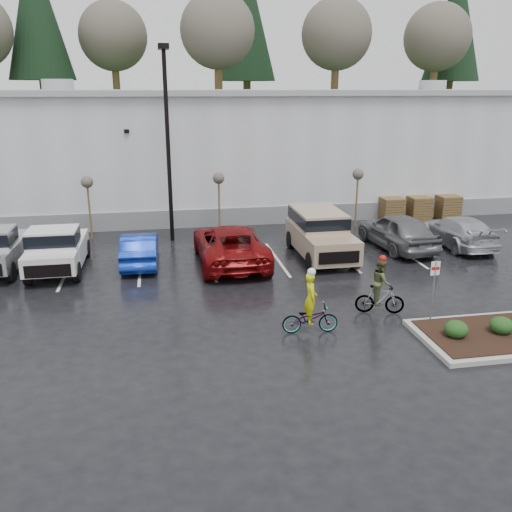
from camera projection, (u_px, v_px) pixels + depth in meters
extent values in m
plane|color=black|center=(318.00, 338.00, 16.58)|extent=(120.00, 120.00, 0.00)
cube|color=silver|center=(225.00, 147.00, 36.21)|extent=(60.00, 15.00, 7.00)
cube|color=slate|center=(243.00, 216.00, 30.01)|extent=(60.00, 0.12, 1.00)
cube|color=#999B9E|center=(225.00, 92.00, 35.15)|extent=(60.50, 15.50, 0.30)
cube|color=#233F1A|center=(199.00, 130.00, 57.96)|extent=(80.00, 25.00, 6.00)
cylinder|color=black|center=(168.00, 150.00, 25.83)|extent=(0.20, 0.20, 9.00)
cube|color=black|center=(163.00, 47.00, 24.46)|extent=(0.50, 1.00, 0.25)
cylinder|color=#523C20|center=(90.00, 212.00, 27.01)|extent=(0.10, 0.10, 2.80)
sphere|color=#454037|center=(87.00, 182.00, 26.56)|extent=(0.60, 0.60, 0.60)
cylinder|color=#523C20|center=(219.00, 207.00, 28.12)|extent=(0.10, 0.10, 2.80)
sphere|color=#454037|center=(219.00, 178.00, 27.67)|extent=(0.60, 0.60, 0.60)
cylinder|color=#523C20|center=(356.00, 202.00, 29.40)|extent=(0.10, 0.10, 2.80)
sphere|color=#454037|center=(358.00, 174.00, 28.96)|extent=(0.60, 0.60, 0.60)
cube|color=#523C20|center=(391.00, 209.00, 30.98)|extent=(1.20, 1.20, 1.35)
cube|color=#523C20|center=(419.00, 208.00, 31.27)|extent=(1.20, 1.20, 1.35)
cube|color=#523C20|center=(447.00, 207.00, 31.58)|extent=(1.20, 1.20, 1.35)
ellipsoid|color=#153813|center=(456.00, 329.00, 16.20)|extent=(0.70, 0.70, 0.52)
ellipsoid|color=#153813|center=(502.00, 325.00, 16.46)|extent=(0.70, 0.70, 0.52)
cylinder|color=gray|center=(433.00, 294.00, 17.09)|extent=(0.05, 0.05, 2.20)
cube|color=white|center=(435.00, 268.00, 16.84)|extent=(0.30, 0.02, 0.45)
cube|color=red|center=(436.00, 268.00, 16.83)|extent=(0.26, 0.02, 0.10)
imported|color=navy|center=(140.00, 248.00, 23.32)|extent=(1.57, 4.28, 1.40)
imported|color=maroon|center=(230.00, 244.00, 23.44)|extent=(2.88, 6.11, 1.69)
imported|color=slate|center=(397.00, 231.00, 25.56)|extent=(2.49, 5.21, 1.72)
imported|color=#B9BCC1|center=(458.00, 231.00, 26.07)|extent=(2.11, 5.01, 1.44)
imported|color=#3F3F44|center=(310.00, 319.00, 16.83)|extent=(1.79, 0.74, 0.92)
imported|color=#C9D00B|center=(311.00, 298.00, 16.62)|extent=(0.43, 0.61, 1.61)
sphere|color=silver|center=(312.00, 272.00, 16.37)|extent=(0.26, 0.26, 0.26)
imported|color=#3F3F44|center=(380.00, 299.00, 18.26)|extent=(1.65, 0.88, 0.99)
imported|color=#444D29|center=(381.00, 282.00, 18.07)|extent=(0.61, 0.84, 1.56)
sphere|color=#990C0C|center=(383.00, 259.00, 17.84)|extent=(0.26, 0.26, 0.26)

